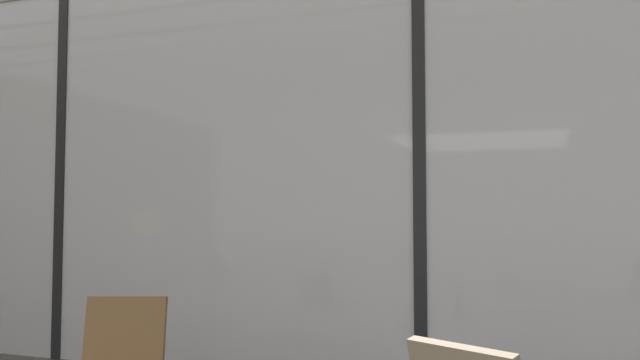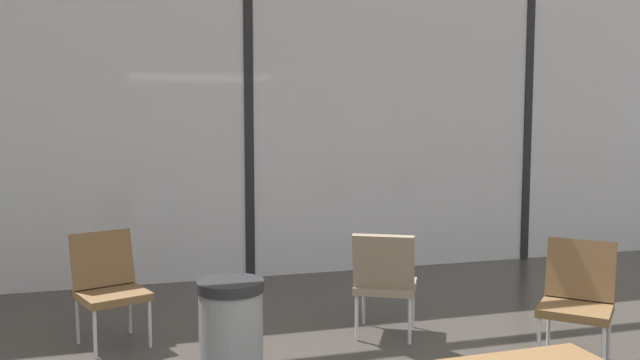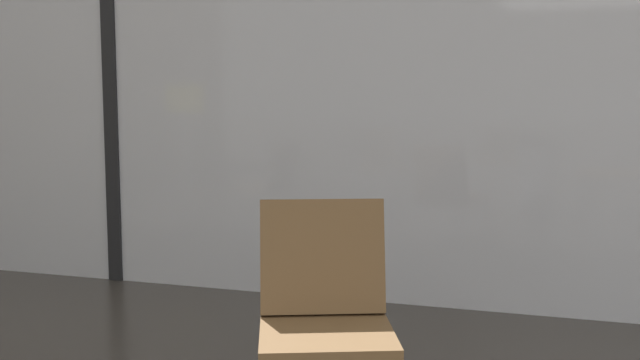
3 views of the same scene
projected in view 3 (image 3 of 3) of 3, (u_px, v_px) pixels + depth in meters
window_mullion_0 at (112, 22)px, 4.87m from camera, size 0.10×0.12×3.55m
lounge_chair_3 at (325, 305)px, 2.68m from camera, size 0.63×0.66×0.87m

